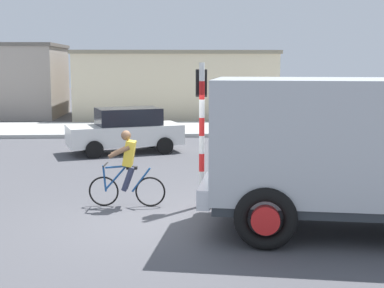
# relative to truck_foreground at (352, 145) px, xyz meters

# --- Properties ---
(ground_plane) EXTENTS (120.00, 120.00, 0.00)m
(ground_plane) POSITION_rel_truck_foreground_xyz_m (-3.63, 0.91, -1.67)
(ground_plane) COLOR #4C4C51
(sidewalk_far) EXTENTS (80.00, 5.00, 0.16)m
(sidewalk_far) POSITION_rel_truck_foreground_xyz_m (-3.63, 15.78, -1.59)
(sidewalk_far) COLOR #ADADA8
(sidewalk_far) RESTS_ON ground
(truck_foreground) EXTENTS (5.78, 3.57, 2.90)m
(truck_foreground) POSITION_rel_truck_foreground_xyz_m (0.00, 0.00, 0.00)
(truck_foreground) COLOR #B2B7BC
(truck_foreground) RESTS_ON ground
(cyclist) EXTENTS (1.73, 0.51, 1.72)m
(cyclist) POSITION_rel_truck_foreground_xyz_m (-4.34, 2.05, -0.80)
(cyclist) COLOR black
(cyclist) RESTS_ON ground
(traffic_light_pole) EXTENTS (0.24, 0.43, 3.20)m
(traffic_light_pole) POSITION_rel_truck_foreground_xyz_m (-2.68, 2.05, 0.40)
(traffic_light_pole) COLOR red
(traffic_light_pole) RESTS_ON ground
(car_red_near) EXTENTS (4.32, 2.80, 1.60)m
(car_red_near) POSITION_rel_truck_foreground_xyz_m (-4.88, 9.49, -0.85)
(car_red_near) COLOR white
(car_red_near) RESTS_ON ground
(car_white_mid) EXTENTS (4.24, 2.39, 1.60)m
(car_white_mid) POSITION_rel_truck_foreground_xyz_m (0.65, 9.00, -0.85)
(car_white_mid) COLOR white
(car_white_mid) RESTS_ON ground
(building_mid_block) EXTENTS (11.35, 7.83, 3.87)m
(building_mid_block) POSITION_rel_truck_foreground_xyz_m (-2.81, 22.91, 0.27)
(building_mid_block) COLOR beige
(building_mid_block) RESTS_ON ground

